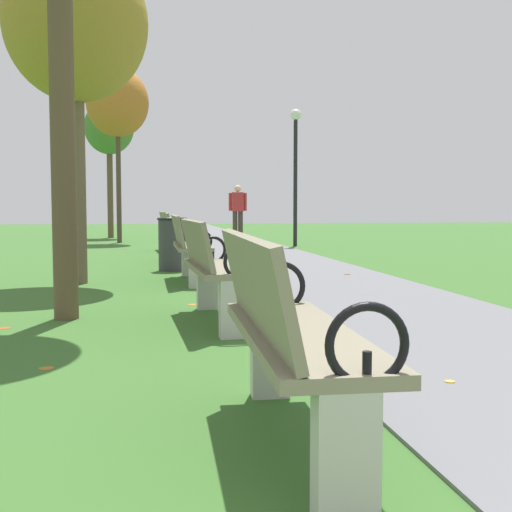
% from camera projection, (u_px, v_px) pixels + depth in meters
% --- Properties ---
extents(paved_walkway, '(2.43, 44.00, 0.02)m').
position_uv_depth(paved_walkway, '(232.00, 244.00, 17.67)').
color(paved_walkway, slate).
rests_on(paved_walkway, ground).
extents(park_bench_2, '(0.51, 1.61, 0.90)m').
position_uv_depth(park_bench_2, '(286.00, 333.00, 2.79)').
color(park_bench_2, gray).
rests_on(park_bench_2, ground).
extents(park_bench_3, '(0.53, 1.62, 0.90)m').
position_uv_depth(park_bench_3, '(212.00, 267.00, 5.82)').
color(park_bench_3, gray).
rests_on(park_bench_3, ground).
extents(park_bench_4, '(0.47, 1.60, 0.90)m').
position_uv_depth(park_bench_4, '(188.00, 246.00, 8.97)').
color(park_bench_4, gray).
rests_on(park_bench_4, ground).
extents(park_bench_5, '(0.49, 1.60, 0.90)m').
position_uv_depth(park_bench_5, '(177.00, 235.00, 12.22)').
color(park_bench_5, gray).
rests_on(park_bench_5, ground).
extents(park_bench_6, '(0.54, 1.62, 0.90)m').
position_uv_depth(park_bench_6, '(170.00, 230.00, 15.13)').
color(park_bench_6, gray).
rests_on(park_bench_6, ground).
extents(tree_3, '(1.84, 1.84, 4.39)m').
position_uv_depth(tree_3, '(76.00, 25.00, 8.56)').
color(tree_3, brown).
rests_on(tree_3, ground).
extents(tree_4, '(1.72, 1.72, 4.83)m').
position_uv_depth(tree_4, '(117.00, 103.00, 18.37)').
color(tree_4, '#4C3D2D').
rests_on(tree_4, ground).
extents(tree_5, '(1.58, 1.58, 4.43)m').
position_uv_depth(tree_5, '(109.00, 129.00, 21.38)').
color(tree_5, brown).
rests_on(tree_5, ground).
extents(pedestrian_walking, '(0.53, 0.26, 1.62)m').
position_uv_depth(pedestrian_walking, '(238.00, 209.00, 19.48)').
color(pedestrian_walking, '#3D3328').
rests_on(pedestrian_walking, paved_walkway).
extents(trash_bin, '(0.48, 0.48, 0.84)m').
position_uv_depth(trash_bin, '(172.00, 244.00, 10.54)').
color(trash_bin, '#38383D').
rests_on(trash_bin, ground).
extents(lamp_post, '(0.28, 0.28, 3.48)m').
position_uv_depth(lamp_post, '(295.00, 156.00, 16.93)').
color(lamp_post, black).
rests_on(lamp_post, ground).
extents(scattered_leaves, '(4.61, 20.62, 0.02)m').
position_uv_depth(scattered_leaves, '(230.00, 286.00, 8.38)').
color(scattered_leaves, '#AD6B23').
rests_on(scattered_leaves, ground).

